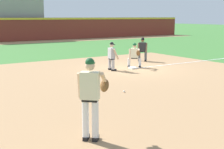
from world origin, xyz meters
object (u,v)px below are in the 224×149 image
baseball (124,92)px  first_baseman (135,54)px  baserunner (112,55)px  pitcher (91,94)px  first_base_bag (133,68)px  umpire (143,48)px

baseball → first_baseman: bearing=49.3°
first_baseman → baserunner: (-1.57, -0.14, 0.06)m
baseball → pitcher: bearing=-134.2°
first_base_bag → pitcher: 9.87m
baseball → first_baseman: size_ratio=0.06×
first_base_bag → baseball: size_ratio=5.14×
baseball → first_baseman: first_baseman is taller
baseball → umpire: size_ratio=0.05×
first_base_bag → umpire: 3.08m
first_base_bag → first_baseman: (0.34, 0.32, 0.69)m
baseball → pitcher: 4.64m
pitcher → first_baseman: size_ratio=1.39×
first_base_bag → baseball: 5.31m
first_baseman → umpire: umpire is taller
first_base_bag → first_baseman: first_baseman is taller
first_base_bag → pitcher: bearing=-132.0°
first_baseman → first_base_bag: bearing=-136.9°
first_base_bag → baseball: bearing=-130.2°
baseball → baserunner: (2.20, 4.23, 0.76)m
first_baseman → baserunner: bearing=-174.9°
pitcher → umpire: size_ratio=1.27×
first_base_bag → umpire: size_ratio=0.26×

